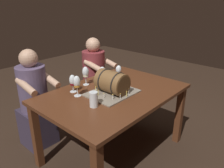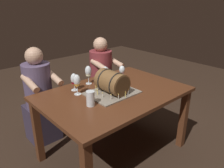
{
  "view_description": "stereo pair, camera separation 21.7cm",
  "coord_description": "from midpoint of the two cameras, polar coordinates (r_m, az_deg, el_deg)",
  "views": [
    {
      "loc": [
        -1.54,
        -1.36,
        1.64
      ],
      "look_at": [
        -0.04,
        -0.01,
        0.84
      ],
      "focal_mm": 35.72,
      "sensor_mm": 36.0,
      "label": 1
    },
    {
      "loc": [
        -1.39,
        -1.51,
        1.64
      ],
      "look_at": [
        -0.04,
        -0.01,
        0.84
      ],
      "focal_mm": 35.72,
      "sensor_mm": 36.0,
      "label": 2
    }
  ],
  "objects": [
    {
      "name": "wine_glass_red",
      "position": [
        2.25,
        -7.03,
        1.08
      ],
      "size": [
        0.07,
        0.07,
        0.18
      ],
      "color": "white",
      "rests_on": "dining_table"
    },
    {
      "name": "wine_glass_empty",
      "position": [
        2.44,
        0.82,
        3.12
      ],
      "size": [
        0.07,
        0.07,
        0.19
      ],
      "color": "white",
      "rests_on": "dining_table"
    },
    {
      "name": "wine_glass_amber",
      "position": [
        2.15,
        -6.14,
        0.63
      ],
      "size": [
        0.07,
        0.07,
        0.2
      ],
      "color": "white",
      "rests_on": "dining_table"
    },
    {
      "name": "wine_glass_white",
      "position": [
        2.4,
        -3.53,
        3.08
      ],
      "size": [
        0.07,
        0.07,
        0.2
      ],
      "color": "white",
      "rests_on": "dining_table"
    },
    {
      "name": "person_seated_right",
      "position": [
        3.14,
        -0.78,
        0.47
      ],
      "size": [
        0.36,
        0.46,
        1.13
      ],
      "color": "#4C1B1E",
      "rests_on": "ground"
    },
    {
      "name": "beer_pint",
      "position": [
        1.94,
        -2.35,
        -4.0
      ],
      "size": [
        0.07,
        0.07,
        0.14
      ],
      "color": "white",
      "rests_on": "dining_table"
    },
    {
      "name": "wine_glass_rose",
      "position": [
        2.5,
        5.07,
        3.43
      ],
      "size": [
        0.07,
        0.07,
        0.18
      ],
      "color": "white",
      "rests_on": "dining_table"
    },
    {
      "name": "dining_table",
      "position": [
        2.28,
        3.22,
        -4.34
      ],
      "size": [
        1.45,
        0.98,
        0.74
      ],
      "color": "#562D19",
      "rests_on": "ground"
    },
    {
      "name": "barrel_cake",
      "position": [
        2.17,
        2.86,
        0.09
      ],
      "size": [
        0.48,
        0.37,
        0.24
      ],
      "color": "gray",
      "rests_on": "dining_table"
    },
    {
      "name": "person_seated_left",
      "position": [
        2.68,
        -15.75,
        -4.25
      ],
      "size": [
        0.35,
        0.45,
        1.14
      ],
      "color": "#372D40",
      "rests_on": "ground"
    },
    {
      "name": "ground_plane",
      "position": [
        2.63,
        2.92,
        -16.97
      ],
      "size": [
        8.0,
        8.0,
        0.0
      ],
      "primitive_type": "plane",
      "color": "#332319"
    }
  ]
}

